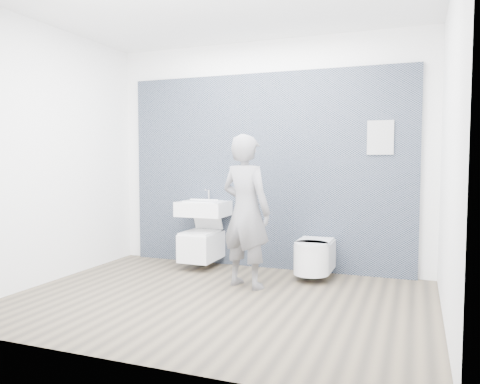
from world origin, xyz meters
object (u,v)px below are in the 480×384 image
at_px(toilet_square, 202,244).
at_px(visitor, 246,211).
at_px(toilet_rounded, 314,256).
at_px(washbasin, 203,208).

distance_m(toilet_square, visitor, 1.15).
bearing_deg(visitor, toilet_square, -20.44).
bearing_deg(toilet_rounded, visitor, -136.32).
distance_m(toilet_square, toilet_rounded, 1.42).
distance_m(washbasin, toilet_square, 0.45).
relative_size(toilet_square, toilet_rounded, 1.14).
bearing_deg(visitor, toilet_rounded, -119.25).
relative_size(washbasin, toilet_square, 0.80).
bearing_deg(toilet_square, washbasin, 90.00).
xyz_separation_m(toilet_square, visitor, (0.81, -0.63, 0.51)).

